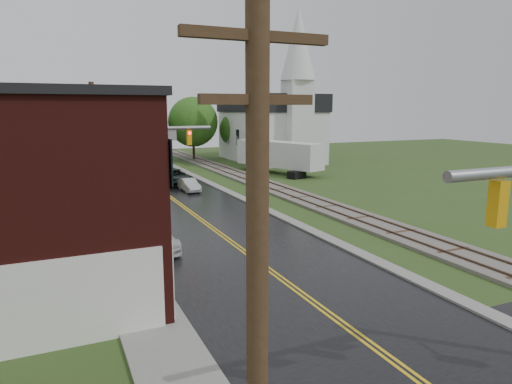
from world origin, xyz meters
TOP-DOWN VIEW (x-y plane):
  - main_road at (0.00, 30.00)m, footprint 10.00×90.00m
  - curb_right at (5.40, 35.00)m, footprint 0.80×70.00m
  - sidewalk_left at (-6.20, 25.00)m, footprint 2.40×50.00m
  - yellow_house at (-11.00, 26.00)m, footprint 8.00×7.00m
  - darkred_building at (-10.00, 35.00)m, footprint 7.00×6.00m
  - church at (20.00, 53.74)m, footprint 10.40×18.40m
  - railroad at (10.00, 35.00)m, footprint 3.20×80.00m
  - traffic_signal_far at (-3.47, 27.00)m, footprint 7.34×0.43m
  - utility_pole_a at (-6.80, 0.00)m, footprint 1.80×0.28m
  - utility_pole_b at (-6.80, 22.00)m, footprint 1.80×0.28m
  - utility_pole_c at (-6.80, 44.00)m, footprint 1.80×0.28m
  - tree_left_e at (-8.85, 45.90)m, footprint 6.40×6.40m
  - suv_dark at (2.04, 39.66)m, footprint 3.00×5.67m
  - sedan_silver at (2.28, 35.40)m, footprint 1.38×3.61m
  - pickup_white at (-4.49, 19.26)m, footprint 2.69×5.24m
  - semi_trailer at (15.20, 42.64)m, footprint 6.32×11.89m

SIDE VIEW (x-z plane):
  - main_road at x=0.00m, z-range -0.01..0.01m
  - curb_right at x=5.40m, z-range -0.06..0.06m
  - sidewalk_left at x=-6.20m, z-range -0.06..0.06m
  - railroad at x=10.00m, z-range -0.04..0.26m
  - sedan_silver at x=2.28m, z-range 0.00..1.18m
  - pickup_white at x=-4.49m, z-range 0.00..1.45m
  - suv_dark at x=2.04m, z-range 0.00..1.52m
  - darkred_building at x=-10.00m, z-range 0.00..4.40m
  - semi_trailer at x=15.20m, z-range 0.36..4.09m
  - yellow_house at x=-11.00m, z-range 0.00..6.40m
  - utility_pole_a at x=-6.80m, z-range 0.22..9.22m
  - utility_pole_b at x=-6.80m, z-range 0.22..9.22m
  - utility_pole_c at x=-6.80m, z-range 0.22..9.22m
  - tree_left_e at x=-8.85m, z-range 0.73..8.89m
  - traffic_signal_far at x=-3.47m, z-range 1.37..8.57m
  - church at x=20.00m, z-range -4.17..15.83m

